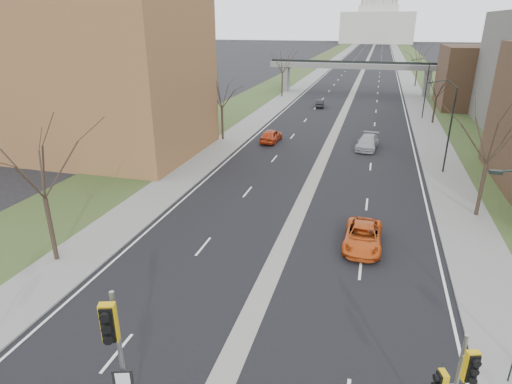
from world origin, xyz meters
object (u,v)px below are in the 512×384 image
at_px(car_left_far, 320,103).
at_px(car_right_near, 363,236).
at_px(signal_pole_median, 116,347).
at_px(car_right_mid, 368,142).
at_px(signal_pole_right, 455,383).
at_px(car_left_near, 271,136).

xyz_separation_m(car_left_far, car_right_near, (9.33, -48.45, 0.08)).
xyz_separation_m(signal_pole_median, car_right_mid, (6.58, 40.33, -3.38)).
distance_m(signal_pole_median, signal_pole_right, 10.64).
height_order(signal_pole_right, car_left_far, signal_pole_right).
height_order(signal_pole_median, car_right_near, signal_pole_median).
bearing_deg(signal_pole_right, car_left_far, 82.02).
bearing_deg(signal_pole_median, car_left_near, 78.51).
distance_m(car_left_near, car_right_near, 26.65).
bearing_deg(signal_pole_median, car_right_mid, 62.41).
relative_size(car_left_far, car_right_mid, 0.72).
distance_m(signal_pole_right, car_left_near, 40.92).
distance_m(signal_pole_right, car_left_far, 63.86).
height_order(signal_pole_right, car_left_near, signal_pole_right).
height_order(signal_pole_median, car_right_mid, signal_pole_median).
bearing_deg(signal_pole_median, car_left_far, 73.62).
height_order(car_left_far, car_right_near, car_right_near).
bearing_deg(signal_pole_right, car_right_near, 83.44).
xyz_separation_m(signal_pole_right, car_left_far, (-12.53, 62.56, -2.54)).
relative_size(car_left_near, car_left_far, 1.21).
bearing_deg(car_left_near, car_left_far, -93.24).
xyz_separation_m(car_left_near, car_right_near, (11.96, -23.82, -0.08)).
bearing_deg(signal_pole_median, car_right_near, 48.32).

